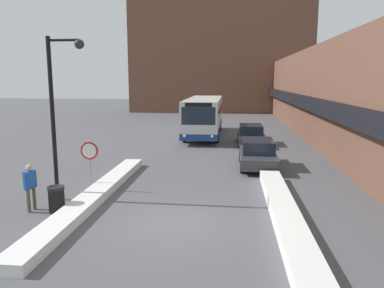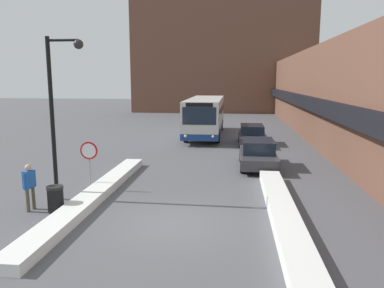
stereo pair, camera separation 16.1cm
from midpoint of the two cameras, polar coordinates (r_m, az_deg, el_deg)
The scene contains 12 objects.
ground_plane at distance 12.66m, azimuth -2.24°, elevation -12.04°, with size 160.00×160.00×0.00m, color #515156.
building_row_right at distance 36.56m, azimuth 19.52°, elevation 7.40°, with size 5.50×60.00×7.12m.
building_backdrop_far at distance 57.24m, azimuth 4.76°, elevation 12.96°, with size 26.00×8.00×15.89m.
snow_bank_left at distance 15.52m, azimuth -14.34°, elevation -7.51°, with size 0.90×12.12×0.35m.
snow_bank_right at distance 12.88m, azimuth 14.33°, elevation -10.94°, with size 0.90×11.38×0.42m.
city_bus at distance 31.63m, azimuth 2.21°, elevation 4.36°, with size 2.73×11.42×3.17m.
parked_car_front at distance 20.60m, azimuth 10.23°, elevation -1.44°, with size 1.92×4.45×1.50m.
parked_car_middle at distance 27.91m, azimuth 9.26°, elevation 1.43°, with size 1.90×4.68×1.43m.
stop_sign at distance 16.49m, azimuth -15.14°, elevation -1.69°, with size 0.76×0.08×2.11m.
street_lamp at distance 15.18m, azimuth -19.42°, elevation 6.21°, with size 1.46×0.36×6.29m.
pedestrian at distance 14.72m, azimuth -23.25°, elevation -5.46°, with size 0.28×0.56×1.73m.
trash_bin at distance 14.40m, azimuth -19.78°, elevation -7.87°, with size 0.59×0.59×0.95m.
Camera 2 is at (1.88, -11.61, 4.70)m, focal length 35.00 mm.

